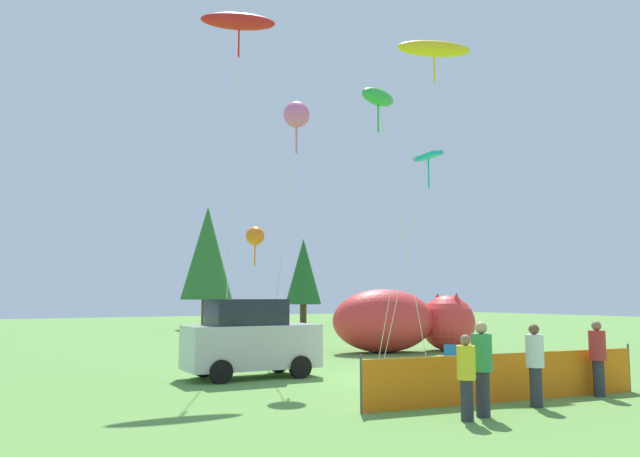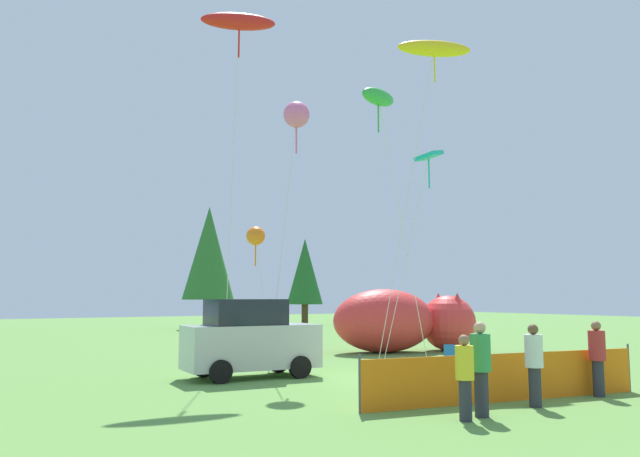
# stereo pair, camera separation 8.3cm
# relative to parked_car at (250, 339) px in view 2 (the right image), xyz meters

# --- Properties ---
(ground_plane) EXTENTS (120.00, 120.00, 0.00)m
(ground_plane) POSITION_rel_parked_car_xyz_m (3.54, -2.92, -1.12)
(ground_plane) COLOR #609342
(parked_car) EXTENTS (4.02, 2.00, 2.31)m
(parked_car) POSITION_rel_parked_car_xyz_m (0.00, 0.00, 0.00)
(parked_car) COLOR #B7BCC1
(parked_car) RESTS_ON ground
(folding_chair) EXTENTS (0.76, 0.76, 0.95)m
(folding_chair) POSITION_rel_parked_car_xyz_m (5.41, -2.83, -0.56)
(folding_chair) COLOR #1959A5
(folding_chair) RESTS_ON ground
(inflatable_cat) EXTENTS (6.76, 3.75, 2.70)m
(inflatable_cat) POSITION_rel_parked_car_xyz_m (9.26, 4.37, 0.13)
(inflatable_cat) COLOR red
(inflatable_cat) RESTS_ON ground
(safety_fence) EXTENTS (7.55, 1.19, 1.19)m
(safety_fence) POSITION_rel_parked_car_xyz_m (3.29, -6.86, -0.58)
(safety_fence) COLOR orange
(safety_fence) RESTS_ON ground
(spectator_in_green_shirt) EXTENTS (0.39, 0.39, 1.78)m
(spectator_in_green_shirt) POSITION_rel_parked_car_xyz_m (3.20, -7.68, -0.15)
(spectator_in_green_shirt) COLOR #2D2D38
(spectator_in_green_shirt) RESTS_ON ground
(spectator_in_white_shirt) EXTENTS (0.36, 0.36, 1.65)m
(spectator_in_white_shirt) POSITION_rel_parked_car_xyz_m (0.81, -8.01, -0.22)
(spectator_in_white_shirt) COLOR #2D2D38
(spectator_in_white_shirt) RESTS_ON ground
(spectator_in_blue_shirt) EXTENTS (0.39, 0.39, 1.79)m
(spectator_in_blue_shirt) POSITION_rel_parked_car_xyz_m (5.65, -7.53, -0.14)
(spectator_in_blue_shirt) COLOR #2D2D38
(spectator_in_blue_shirt) RESTS_ON ground
(spectator_in_red_shirt) EXTENTS (0.41, 0.41, 1.88)m
(spectator_in_red_shirt) POSITION_rel_parked_car_xyz_m (1.38, -7.88, -0.09)
(spectator_in_red_shirt) COLOR #2D2D38
(spectator_in_red_shirt) RESTS_ON ground
(kite_orange_flower) EXTENTS (0.82, 1.80, 5.41)m
(kite_orange_flower) POSITION_rel_parked_car_xyz_m (3.63, 7.31, 3.85)
(kite_orange_flower) COLOR silver
(kite_orange_flower) RESTS_ON ground
(kite_red_lizard) EXTENTS (2.99, 2.17, 12.57)m
(kite_red_lizard) POSITION_rel_parked_car_xyz_m (0.50, 2.29, 10.81)
(kite_red_lizard) COLOR silver
(kite_red_lizard) RESTS_ON ground
(kite_pink_octopus) EXTENTS (1.36, 0.87, 8.78)m
(kite_pink_octopus) POSITION_rel_parked_car_xyz_m (1.77, 0.42, 7.19)
(kite_pink_octopus) COLOR silver
(kite_pink_octopus) RESTS_ON ground
(kite_green_fish) EXTENTS (3.40, 1.40, 9.97)m
(kite_green_fish) POSITION_rel_parked_car_xyz_m (5.18, 0.47, 8.37)
(kite_green_fish) COLOR silver
(kite_green_fish) RESTS_ON ground
(kite_yellow_hero) EXTENTS (3.08, 2.32, 11.85)m
(kite_yellow_hero) POSITION_rel_parked_car_xyz_m (7.20, -0.29, 10.36)
(kite_yellow_hero) COLOR silver
(kite_yellow_hero) RESTS_ON ground
(kite_teal_diamond) EXTENTS (2.63, 1.17, 8.13)m
(kite_teal_diamond) POSITION_rel_parked_car_xyz_m (8.14, 1.22, 6.61)
(kite_teal_diamond) COLOR silver
(kite_teal_diamond) RESTS_ON ground
(horizon_tree_east) EXTENTS (3.06, 3.06, 7.30)m
(horizon_tree_east) POSITION_rel_parked_car_xyz_m (18.55, 28.85, 3.36)
(horizon_tree_east) COLOR brown
(horizon_tree_east) RESTS_ON ground
(horizon_tree_west) EXTENTS (3.80, 3.80, 9.08)m
(horizon_tree_west) POSITION_rel_parked_car_xyz_m (9.05, 26.71, 4.45)
(horizon_tree_west) COLOR brown
(horizon_tree_west) RESTS_ON ground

